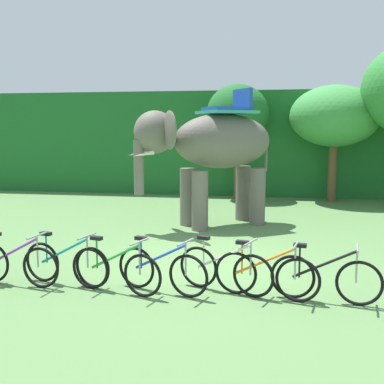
{
  "coord_description": "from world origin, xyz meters",
  "views": [
    {
      "loc": [
        1.31,
        -9.07,
        2.69
      ],
      "look_at": [
        -0.39,
        1.0,
        1.3
      ],
      "focal_mm": 43.68,
      "sensor_mm": 36.0,
      "label": 1
    }
  ],
  "objects": [
    {
      "name": "bike_black",
      "position": [
        2.19,
        -1.81,
        0.39
      ],
      "size": [
        1.7,
        0.52,
        0.92
      ],
      "color": "black",
      "rests_on": "ground"
    },
    {
      "name": "bike_purple",
      "position": [
        -2.99,
        -1.88,
        0.39
      ],
      "size": [
        1.7,
        0.52,
        0.92
      ],
      "color": "black",
      "rests_on": "ground"
    },
    {
      "name": "tree_far_left",
      "position": [
        0.03,
        8.93,
        3.21
      ],
      "size": [
        2.36,
        2.36,
        4.36
      ],
      "color": "brown",
      "rests_on": "ground"
    },
    {
      "name": "tree_center_left",
      "position": [
        3.57,
        8.75,
        3.12
      ],
      "size": [
        3.24,
        3.24,
        4.26
      ],
      "color": "brown",
      "rests_on": "ground"
    },
    {
      "name": "bike_white",
      "position": [
        0.6,
        -1.63,
        0.39
      ],
      "size": [
        1.63,
        0.72,
        0.92
      ],
      "color": "black",
      "rests_on": "ground"
    },
    {
      "name": "ground_plane",
      "position": [
        0.0,
        0.0,
        0.0
      ],
      "size": [
        80.0,
        80.0,
        0.0
      ],
      "primitive_type": "plane",
      "color": "#567F47"
    },
    {
      "name": "bike_orange",
      "position": [
        1.28,
        -1.79,
        0.39
      ],
      "size": [
        1.68,
        0.55,
        0.92
      ],
      "color": "black",
      "rests_on": "ground"
    },
    {
      "name": "bike_teal",
      "position": [
        -2.14,
        -1.74,
        0.39
      ],
      "size": [
        1.68,
        0.56,
        0.92
      ],
      "color": "black",
      "rests_on": "ground"
    },
    {
      "name": "bike_green",
      "position": [
        -1.16,
        -1.93,
        0.39
      ],
      "size": [
        1.65,
        0.65,
        0.92
      ],
      "color": "black",
      "rests_on": "ground"
    },
    {
      "name": "bike_blue",
      "position": [
        -0.42,
        -1.82,
        0.39
      ],
      "size": [
        1.64,
        0.68,
        0.92
      ],
      "color": "black",
      "rests_on": "ground"
    },
    {
      "name": "foliage_hedge",
      "position": [
        0.0,
        12.45,
        2.08
      ],
      "size": [
        36.0,
        6.0,
        4.17
      ],
      "primitive_type": "cube",
      "color": "#1E6028",
      "rests_on": "ground"
    },
    {
      "name": "elephant",
      "position": [
        -0.27,
        3.63,
        2.2
      ],
      "size": [
        3.97,
        3.35,
        3.78
      ],
      "color": "#665E56",
      "rests_on": "ground"
    }
  ]
}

